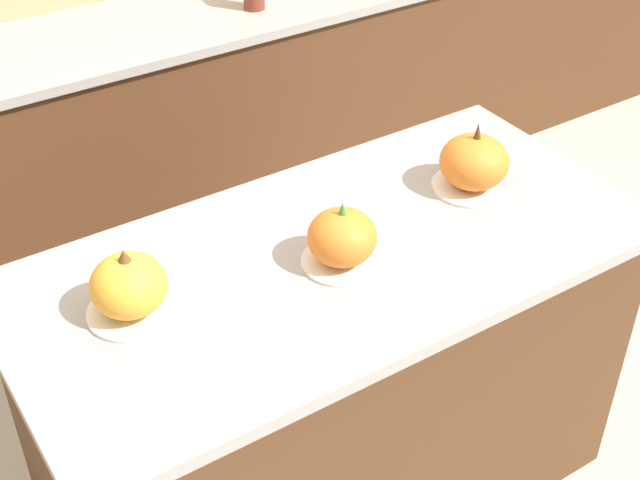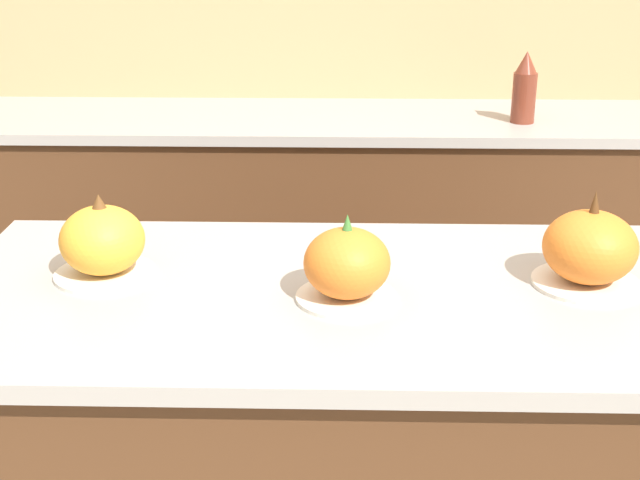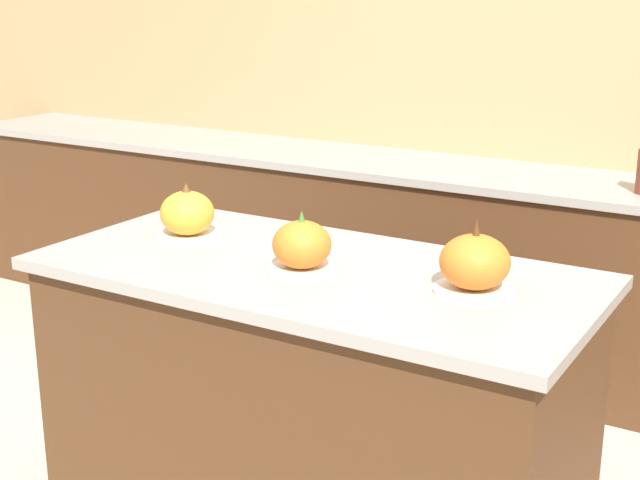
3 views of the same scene
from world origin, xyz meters
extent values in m
cube|color=tan|center=(0.00, 1.85, 1.25)|extent=(8.00, 0.06, 2.50)
cube|color=#4C2D19|center=(0.00, 0.00, 0.43)|extent=(1.51, 0.70, 0.86)
cube|color=gray|center=(0.00, 0.00, 0.88)|extent=(1.57, 0.76, 0.03)
cube|color=#4C2D19|center=(0.00, 1.52, 0.43)|extent=(6.00, 0.56, 0.85)
cube|color=gray|center=(0.00, 1.52, 0.87)|extent=(6.00, 0.60, 0.03)
cylinder|color=silver|center=(-0.49, 0.06, 0.90)|extent=(0.20, 0.20, 0.01)
ellipsoid|color=orange|center=(-0.49, 0.06, 0.97)|extent=(0.17, 0.17, 0.14)
cone|color=brown|center=(-0.49, 0.06, 1.05)|extent=(0.03, 0.03, 0.03)
cylinder|color=silver|center=(-0.01, -0.05, 0.90)|extent=(0.19, 0.19, 0.01)
ellipsoid|color=orange|center=(-0.01, -0.05, 0.97)|extent=(0.16, 0.16, 0.13)
cone|color=#38702D|center=(-0.01, -0.05, 1.05)|extent=(0.02, 0.02, 0.03)
cylinder|color=silver|center=(0.46, 0.04, 0.90)|extent=(0.21, 0.21, 0.01)
ellipsoid|color=orange|center=(0.46, 0.04, 0.97)|extent=(0.18, 0.18, 0.14)
cone|color=#4C2D14|center=(0.46, 0.04, 1.06)|extent=(0.02, 0.02, 0.05)
camera|label=1|loc=(-0.95, -1.40, 2.18)|focal=50.00mm
camera|label=2|loc=(-0.02, -1.58, 1.60)|focal=50.00mm
camera|label=3|loc=(1.24, -2.02, 1.66)|focal=50.00mm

